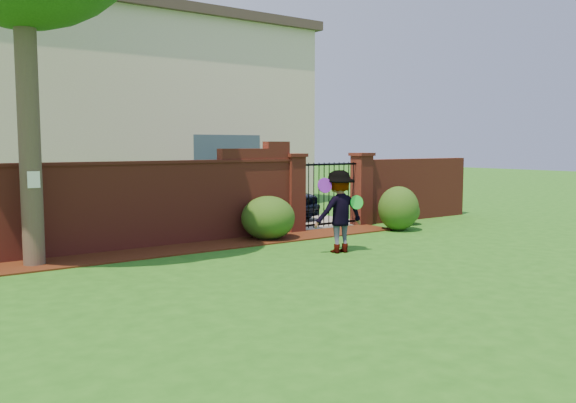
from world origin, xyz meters
TOP-DOWN VIEW (x-y plane):
  - ground at (0.00, 0.00)m, footprint 80.00×80.00m
  - mulch_bed at (-0.95, 3.34)m, footprint 11.10×1.08m
  - brick_wall at (-2.01, 4.00)m, footprint 8.70×0.31m
  - brick_wall_return at (6.60, 4.00)m, footprint 4.00×0.25m
  - pillar_left at (2.40, 4.00)m, footprint 0.50×0.50m
  - pillar_right at (4.60, 4.00)m, footprint 0.50×0.50m
  - iron_gate at (3.50, 4.00)m, footprint 1.78×0.03m
  - driveway at (3.50, 8.00)m, footprint 3.20×8.00m
  - house at (1.00, 12.00)m, footprint 12.40×6.40m
  - car at (3.34, 6.73)m, footprint 2.14×4.17m
  - paper_notice at (-3.60, 3.21)m, footprint 0.20×0.01m
  - shrub_left at (1.25, 3.38)m, footprint 1.18×1.18m
  - shrub_middle at (4.61, 2.70)m, footprint 0.98×0.98m
  - shrub_right at (5.56, 3.36)m, footprint 0.77×0.77m
  - man at (1.50, 1.27)m, footprint 1.11×0.73m
  - frisbee_purple at (1.14, 1.30)m, footprint 0.30×0.14m
  - frisbee_green at (1.76, 1.09)m, footprint 0.28×0.12m

SIDE VIEW (x-z plane):
  - ground at x=0.00m, z-range -0.01..0.00m
  - driveway at x=3.50m, z-range 0.00..0.01m
  - mulch_bed at x=-0.95m, z-range 0.00..0.03m
  - shrub_right at x=5.56m, z-range 0.00..0.68m
  - shrub_left at x=1.25m, z-range 0.00..0.97m
  - shrub_middle at x=4.61m, z-range 0.00..1.08m
  - car at x=3.34m, z-range 0.00..1.36m
  - man at x=1.50m, z-range 0.00..1.60m
  - brick_wall_return at x=6.60m, z-range 0.00..1.70m
  - iron_gate at x=3.50m, z-range 0.05..1.65m
  - brick_wall at x=-2.01m, z-range -0.15..2.01m
  - pillar_left at x=2.40m, z-range 0.02..1.90m
  - pillar_right at x=4.60m, z-range 0.02..1.90m
  - frisbee_green at x=1.76m, z-range 0.84..1.12m
  - frisbee_purple at x=1.14m, z-range 1.18..1.46m
  - paper_notice at x=-3.60m, z-range 1.36..1.64m
  - house at x=1.00m, z-range 0.01..6.31m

